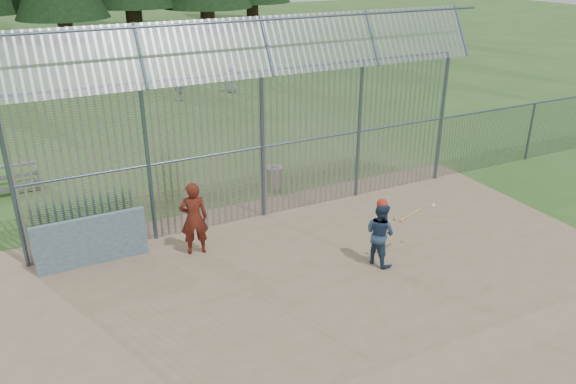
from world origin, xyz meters
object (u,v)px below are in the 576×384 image
batter (380,233)px  trash_can (274,178)px  dugout_wall (91,241)px  onlooker (194,218)px

batter → trash_can: batter is taller
dugout_wall → trash_can: 5.99m
batter → onlooker: bearing=42.2°
trash_can → onlooker: bearing=-141.8°
batter → onlooker: 4.37m
onlooker → trash_can: 4.26m
dugout_wall → trash_can: dugout_wall is taller
batter → trash_can: (-0.35, 4.99, -0.41)m
dugout_wall → batter: size_ratio=1.63×
dugout_wall → batter: batter is taller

